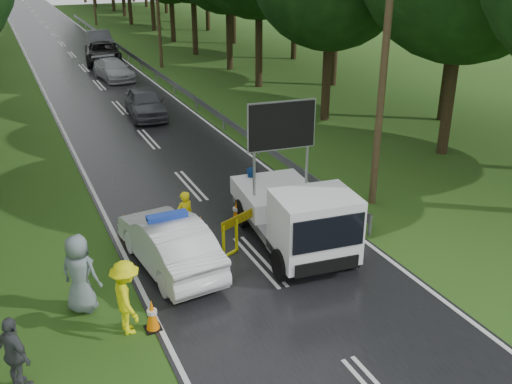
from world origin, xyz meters
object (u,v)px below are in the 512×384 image
work_truck (297,215)px  officer (185,217)px  civilian (252,190)px  queue_car_third (103,53)px  police_sedan (169,243)px  queue_car_fourth (100,40)px  queue_car_second (113,69)px  barrier (255,216)px  queue_car_first (145,103)px

work_truck → officer: work_truck is taller
civilian → queue_car_third: civilian is taller
civilian → queue_car_third: size_ratio=0.29×
police_sedan → queue_car_fourth: (4.93, 36.70, 0.06)m
officer → queue_car_fourth: bearing=-113.9°
police_sedan → civilian: 4.12m
work_truck → civilian: size_ratio=3.33×
police_sedan → queue_car_second: bearing=-104.1°
work_truck → queue_car_fourth: size_ratio=1.10×
barrier → queue_car_fourth: bearing=62.1°
officer → queue_car_third: 29.59m
barrier → officer: 2.05m
officer → queue_car_fourth: officer is taller
queue_car_first → queue_car_second: queue_car_first is taller
queue_car_second → barrier: bearing=-98.4°
work_truck → civilian: 2.79m
barrier → queue_car_second: bearing=63.5°
barrier → queue_car_fourth: size_ratio=0.53×
police_sedan → work_truck: size_ratio=0.86×
queue_car_third → queue_car_fourth: (0.90, 6.06, 0.03)m
work_truck → queue_car_first: bearing=97.4°
barrier → queue_car_first: bearing=63.6°
officer → civilian: bearing=-176.4°
barrier → officer: bearing=129.8°
queue_car_second → queue_car_fourth: (1.37, 12.06, 0.14)m
work_truck → queue_car_first: work_truck is taller
police_sedan → barrier: 2.72m
officer → queue_car_second: (2.70, 23.42, -0.16)m
work_truck → queue_car_first: 15.52m
civilian → queue_car_fourth: bearing=90.8°
queue_car_second → queue_car_first: bearing=-98.5°
work_truck → queue_car_first: (-0.42, 15.51, -0.36)m
police_sedan → queue_car_fourth: police_sedan is taller
police_sedan → barrier: (2.70, 0.33, 0.13)m
work_truck → queue_car_third: size_ratio=0.96×
queue_car_first → queue_car_second: size_ratio=0.96×
barrier → civilian: size_ratio=1.60×
queue_car_second → work_truck: bearing=-96.2°
barrier → queue_car_second: (0.86, 24.31, -0.21)m
police_sedan → work_truck: bearing=165.5°
queue_car_third → queue_car_first: bearing=-85.5°
police_sedan → queue_car_first: 15.30m
civilian → queue_car_third: bearing=92.1°
officer → queue_car_third: bearing=-113.5°
barrier → officer: officer is taller
police_sedan → barrier: bearing=-179.0°
queue_car_second → queue_car_fourth: queue_car_fourth is taller
police_sedan → civilian: bearing=-153.3°
queue_car_first → queue_car_fourth: queue_car_fourth is taller
work_truck → officer: size_ratio=3.27×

